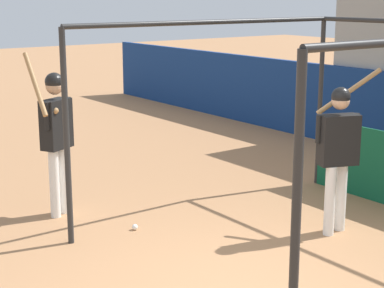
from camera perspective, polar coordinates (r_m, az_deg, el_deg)
The scene contains 4 objects.
batting_cage at distance 8.17m, azimuth 16.62°, elevation 0.52°, with size 3.69×4.26×2.55m.
player_batter at distance 7.88m, azimuth 12.90°, elevation -0.11°, with size 0.63×1.00×1.99m.
player_waiting at distance 8.46m, azimuth -11.99°, elevation 1.29°, with size 0.62×0.62×2.17m.
baseball at distance 8.08m, azimuth -5.10°, elevation -7.37°, with size 0.07×0.07×0.07m.
Camera 1 is at (4.38, -3.79, 2.86)m, focal length 60.00 mm.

